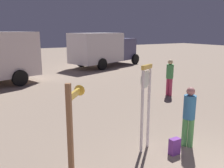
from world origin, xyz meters
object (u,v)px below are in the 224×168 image
(person_near_clock, at_px, (189,114))
(person_distant, at_px, (170,76))
(arrow_sign, at_px, (75,110))
(box_truck_far, at_px, (103,48))
(backpack, at_px, (174,146))
(standing_clock, at_px, (146,98))

(person_near_clock, xyz_separation_m, person_distant, (3.14, 4.03, 0.05))
(arrow_sign, bearing_deg, person_near_clock, -11.39)
(box_truck_far, bearing_deg, arrow_sign, -120.29)
(backpack, xyz_separation_m, person_distant, (3.75, 4.16, 0.75))
(arrow_sign, bearing_deg, person_distant, 29.57)
(arrow_sign, xyz_separation_m, backpack, (2.32, -0.73, -1.14))
(standing_clock, distance_m, arrow_sign, 1.83)
(arrow_sign, distance_m, backpack, 2.68)
(backpack, bearing_deg, box_truck_far, 68.80)
(person_distant, relative_size, box_truck_far, 0.25)
(arrow_sign, distance_m, person_distant, 6.98)
(arrow_sign, bearing_deg, standing_clock, -4.28)
(person_near_clock, bearing_deg, box_truck_far, 70.80)
(arrow_sign, relative_size, box_truck_far, 0.29)
(person_near_clock, height_order, box_truck_far, box_truck_far)
(standing_clock, bearing_deg, backpack, -50.23)
(standing_clock, bearing_deg, person_near_clock, -22.47)
(standing_clock, distance_m, backpack, 1.40)
(person_distant, bearing_deg, standing_clock, -139.83)
(standing_clock, height_order, person_near_clock, standing_clock)
(person_distant, bearing_deg, backpack, -131.97)
(person_near_clock, height_order, person_distant, person_distant)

